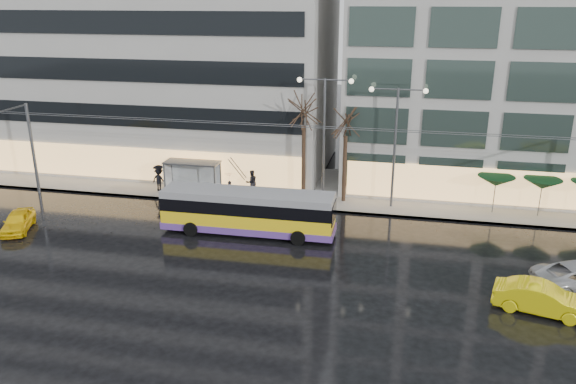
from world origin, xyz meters
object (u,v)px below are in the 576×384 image
(trolleybus, at_px, (248,213))
(taxi_a, at_px, (18,221))
(bus_shelter, at_px, (189,169))
(street_lamp_near, at_px, (324,123))

(trolleybus, height_order, taxi_a, trolleybus)
(bus_shelter, distance_m, taxi_a, 12.40)
(trolleybus, bearing_deg, taxi_a, -169.71)
(trolleybus, relative_size, bus_shelter, 2.65)
(bus_shelter, height_order, street_lamp_near, street_lamp_near)
(street_lamp_near, distance_m, taxi_a, 21.50)
(bus_shelter, xyz_separation_m, street_lamp_near, (10.38, 0.11, 4.03))
(street_lamp_near, bearing_deg, trolleybus, -120.39)
(street_lamp_near, xyz_separation_m, taxi_a, (-18.66, -9.25, -5.35))
(trolleybus, height_order, street_lamp_near, street_lamp_near)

